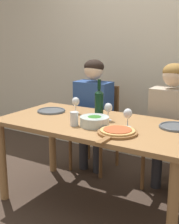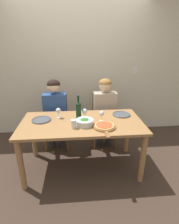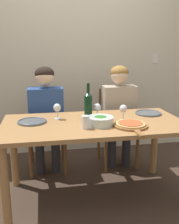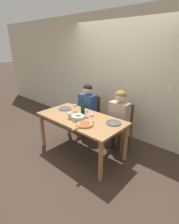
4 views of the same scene
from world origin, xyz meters
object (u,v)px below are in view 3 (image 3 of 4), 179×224
wine_bottle (88,105)px  dinner_plate_left (32,121)px  chair_left (47,128)px  person_woman (46,111)px  wine_glass_left (57,108)px  dinner_plate_right (148,113)px  pizza_on_board (131,125)px  person_man (119,107)px  broccoli_bowl (100,121)px  wine_glass_right (123,110)px  wine_glass_centre (97,108)px  water_tumbler (85,122)px  chair_right (116,124)px

wine_bottle → dinner_plate_left: bearing=-179.8°
chair_left → person_woman: 0.26m
wine_glass_left → dinner_plate_right: bearing=1.7°
pizza_on_board → dinner_plate_left: bearing=161.0°
wine_bottle → dinner_plate_left: 0.53m
person_man → dinner_plate_right: 0.47m
person_woman → person_man: bearing=0.0°
wine_bottle → pizza_on_board: 0.45m
person_man → dinner_plate_left: person_man is taller
chair_left → person_man: (0.84, -0.11, 0.24)m
wine_bottle → dinner_plate_right: bearing=8.4°
person_woman → wine_glass_left: bearing=-78.1°
dinner_plate_left → wine_glass_left: wine_glass_left is taller
broccoli_bowl → dinner_plate_right: 0.64m
wine_glass_right → person_man: bearing=76.4°
wine_bottle → wine_glass_left: (-0.28, 0.07, -0.03)m
person_man → wine_glass_centre: person_man is taller
wine_bottle → dinner_plate_right: size_ratio=1.30×
chair_left → water_tumbler: size_ratio=8.17×
person_man → water_tumbler: size_ratio=10.78×
person_man → wine_bottle: person_man is taller
chair_left → pizza_on_board: chair_left is taller
chair_right → water_tumbler: (-0.53, -0.91, 0.32)m
dinner_plate_right → pizza_on_board: bearing=-129.8°
person_man → wine_glass_left: (-0.75, -0.46, 0.13)m
chair_right → dinner_plate_left: (-0.98, -0.64, 0.27)m
dinner_plate_right → wine_glass_right: bearing=-150.3°
chair_left → chair_right: bearing=0.0°
person_woman → wine_glass_centre: (0.47, -0.53, 0.13)m
wine_glass_left → wine_glass_centre: size_ratio=1.00×
chair_right → dinner_plate_left: chair_right is taller
pizza_on_board → wine_glass_centre: (-0.23, 0.29, 0.09)m
chair_right → person_man: (-0.00, -0.11, 0.24)m
wine_glass_left → broccoli_bowl: bearing=-36.3°
wine_glass_left → chair_left: bearing=99.6°
wine_glass_left → wine_glass_right: size_ratio=1.00×
wine_bottle → wine_glass_left: wine_bottle is taller
pizza_on_board → wine_glass_centre: wine_glass_centre is taller
chair_left → wine_glass_centre: size_ratio=6.06×
wine_bottle → wine_glass_centre: 0.09m
person_man → wine_glass_right: person_man is taller
chair_left → wine_glass_left: bearing=-80.4°
person_woman → pizza_on_board: size_ratio=2.77×
wine_glass_right → dinner_plate_left: bearing=173.8°
wine_glass_centre → water_tumbler: bearing=-120.1°
dinner_plate_right → wine_glass_centre: bearing=-170.7°
person_woman → wine_glass_right: bearing=-41.9°
chair_right → broccoli_bowl: chair_right is taller
chair_right → dinner_plate_left: size_ratio=3.47×
person_man → water_tumbler: bearing=-123.7°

